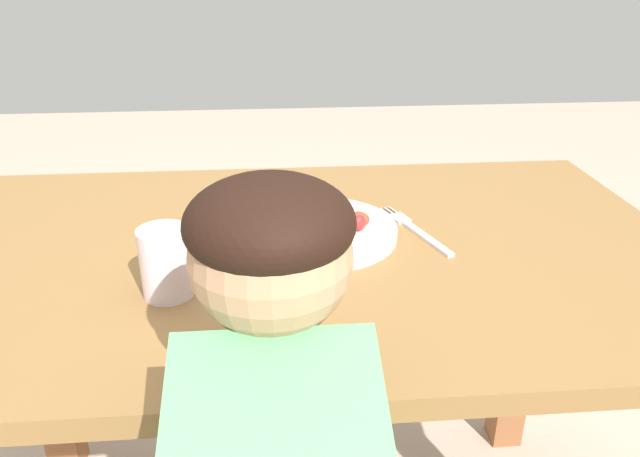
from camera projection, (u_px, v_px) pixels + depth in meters
name	position (u px, v px, depth m)	size (l,w,h in m)	color
dining_table	(293.00, 314.00, 1.06)	(1.31, 0.78, 0.74)	brown
plate	(320.00, 228.00, 1.02)	(0.26, 0.26, 0.06)	beige
fork	(415.00, 230.00, 1.05)	(0.09, 0.21, 0.01)	silver
spoon	(219.00, 223.00, 1.06)	(0.09, 0.20, 0.02)	tan
drinking_cup	(166.00, 263.00, 0.84)	(0.07, 0.07, 0.10)	silver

